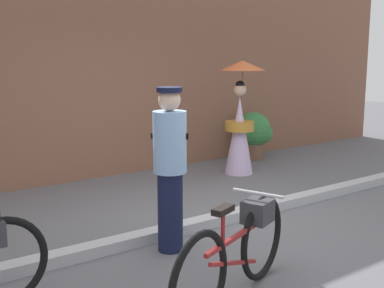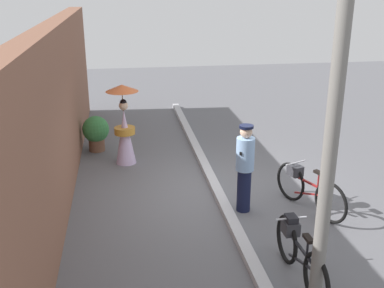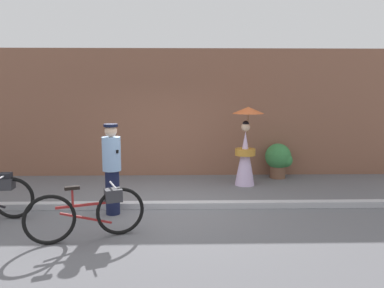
{
  "view_description": "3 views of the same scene",
  "coord_description": "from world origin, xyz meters",
  "px_view_note": "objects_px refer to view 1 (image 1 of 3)",
  "views": [
    {
      "loc": [
        -3.58,
        -4.5,
        2.03
      ],
      "look_at": [
        0.07,
        0.54,
        0.9
      ],
      "focal_mm": 47.03,
      "sensor_mm": 36.0,
      "label": 1
    },
    {
      "loc": [
        -8.54,
        1.86,
        4.14
      ],
      "look_at": [
        0.33,
        0.47,
        0.98
      ],
      "focal_mm": 43.35,
      "sensor_mm": 36.0,
      "label": 2
    },
    {
      "loc": [
        0.47,
        -7.4,
        2.34
      ],
      "look_at": [
        0.66,
        0.6,
        1.19
      ],
      "focal_mm": 36.28,
      "sensor_mm": 36.0,
      "label": 3
    }
  ],
  "objects_px": {
    "person_officer": "(170,165)",
    "person_with_parasol": "(240,119)",
    "bicycle_near_officer": "(237,250)",
    "potted_plant_by_door": "(254,133)"
  },
  "relations": [
    {
      "from": "bicycle_near_officer",
      "to": "potted_plant_by_door",
      "type": "bearing_deg",
      "value": 45.76
    },
    {
      "from": "person_with_parasol",
      "to": "potted_plant_by_door",
      "type": "bearing_deg",
      "value": 35.43
    },
    {
      "from": "person_officer",
      "to": "person_with_parasol",
      "type": "relative_size",
      "value": 0.89
    },
    {
      "from": "bicycle_near_officer",
      "to": "person_officer",
      "type": "height_order",
      "value": "person_officer"
    },
    {
      "from": "potted_plant_by_door",
      "to": "person_officer",
      "type": "bearing_deg",
      "value": -143.2
    },
    {
      "from": "potted_plant_by_door",
      "to": "bicycle_near_officer",
      "type": "bearing_deg",
      "value": -134.24
    },
    {
      "from": "person_with_parasol",
      "to": "potted_plant_by_door",
      "type": "relative_size",
      "value": 2.08
    },
    {
      "from": "bicycle_near_officer",
      "to": "person_with_parasol",
      "type": "distance_m",
      "value": 4.52
    },
    {
      "from": "person_with_parasol",
      "to": "potted_plant_by_door",
      "type": "height_order",
      "value": "person_with_parasol"
    },
    {
      "from": "bicycle_near_officer",
      "to": "potted_plant_by_door",
      "type": "distance_m",
      "value": 5.69
    }
  ]
}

